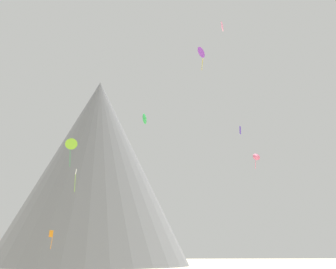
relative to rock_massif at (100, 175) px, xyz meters
name	(u,v)px	position (x,y,z in m)	size (l,w,h in m)	color
rock_massif	(100,175)	(0.00, 0.00, 0.00)	(72.97, 72.97, 52.11)	slate
kite_rainbow_mid	(257,157)	(28.57, -46.78, -4.69)	(1.34, 0.71, 2.84)	#E5668C
kite_lime_mid	(71,144)	(-3.81, -42.82, -2.58)	(2.16, 0.61, 5.14)	#8CD133
kite_indigo_mid	(240,130)	(26.78, -43.96, 0.96)	(0.43, 0.43, 1.52)	#5138B2
kite_violet_high	(201,53)	(18.57, -48.61, 13.92)	(1.90, 1.74, 4.59)	purple
kite_white_mid	(76,176)	(-3.38, -35.73, -6.89)	(0.32, 0.68, 4.41)	white
kite_green_mid	(145,119)	(8.93, -46.25, 1.64)	(1.17, 1.83, 1.87)	green
kite_pink_high	(222,26)	(20.32, -57.04, 14.36)	(0.54, 0.97, 1.42)	pink
kite_orange_low	(51,236)	(-6.93, -36.27, -17.92)	(0.70, 0.45, 3.26)	orange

